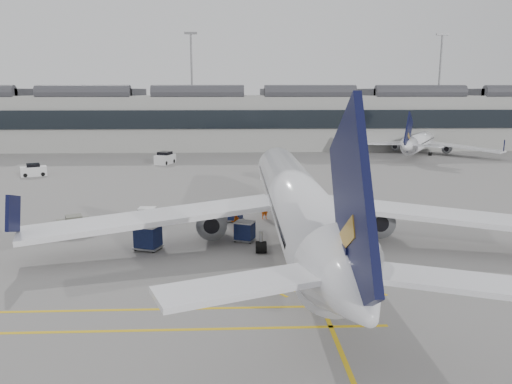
{
  "coord_description": "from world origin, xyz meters",
  "views": [
    {
      "loc": [
        5.1,
        -36.26,
        12.03
      ],
      "look_at": [
        6.78,
        3.07,
        4.0
      ],
      "focal_mm": 35.0,
      "sensor_mm": 36.0,
      "label": 1
    }
  ],
  "objects_px": {
    "airliner_main": "(296,201)",
    "ramp_agent_b": "(236,222)",
    "pushback_tug": "(74,225)",
    "ramp_agent_a": "(265,210)",
    "baggage_cart_a": "(245,231)",
    "belt_loader": "(297,221)"
  },
  "relations": [
    {
      "from": "airliner_main",
      "to": "ramp_agent_b",
      "type": "height_order",
      "value": "airliner_main"
    },
    {
      "from": "ramp_agent_b",
      "to": "pushback_tug",
      "type": "distance_m",
      "value": 13.88
    },
    {
      "from": "pushback_tug",
      "to": "ramp_agent_a",
      "type": "bearing_deg",
      "value": -9.83
    },
    {
      "from": "baggage_cart_a",
      "to": "ramp_agent_b",
      "type": "xyz_separation_m",
      "value": [
        -0.73,
        2.98,
        -0.05
      ]
    },
    {
      "from": "baggage_cart_a",
      "to": "pushback_tug",
      "type": "bearing_deg",
      "value": -170.0
    },
    {
      "from": "airliner_main",
      "to": "ramp_agent_a",
      "type": "bearing_deg",
      "value": 103.93
    },
    {
      "from": "belt_loader",
      "to": "pushback_tug",
      "type": "xyz_separation_m",
      "value": [
        -19.41,
        -0.79,
        0.11
      ]
    },
    {
      "from": "airliner_main",
      "to": "pushback_tug",
      "type": "bearing_deg",
      "value": 167.59
    },
    {
      "from": "baggage_cart_a",
      "to": "pushback_tug",
      "type": "distance_m",
      "value": 14.95
    },
    {
      "from": "ramp_agent_b",
      "to": "belt_loader",
      "type": "bearing_deg",
      "value": 175.61
    },
    {
      "from": "ramp_agent_b",
      "to": "pushback_tug",
      "type": "xyz_separation_m",
      "value": [
        -13.88,
        0.16,
        -0.16
      ]
    },
    {
      "from": "airliner_main",
      "to": "ramp_agent_a",
      "type": "height_order",
      "value": "airliner_main"
    },
    {
      "from": "baggage_cart_a",
      "to": "pushback_tug",
      "type": "height_order",
      "value": "baggage_cart_a"
    },
    {
      "from": "ramp_agent_a",
      "to": "baggage_cart_a",
      "type": "bearing_deg",
      "value": -123.71
    },
    {
      "from": "belt_loader",
      "to": "ramp_agent_b",
      "type": "relative_size",
      "value": 2.82
    },
    {
      "from": "belt_loader",
      "to": "pushback_tug",
      "type": "distance_m",
      "value": 19.43
    },
    {
      "from": "airliner_main",
      "to": "baggage_cart_a",
      "type": "relative_size",
      "value": 23.33
    },
    {
      "from": "airliner_main",
      "to": "pushback_tug",
      "type": "distance_m",
      "value": 19.31
    },
    {
      "from": "airliner_main",
      "to": "baggage_cart_a",
      "type": "xyz_separation_m",
      "value": [
        -4.03,
        0.99,
        -2.65
      ]
    },
    {
      "from": "ramp_agent_a",
      "to": "ramp_agent_b",
      "type": "bearing_deg",
      "value": -141.89
    },
    {
      "from": "ramp_agent_b",
      "to": "pushback_tug",
      "type": "relative_size",
      "value": 0.53
    },
    {
      "from": "belt_loader",
      "to": "pushback_tug",
      "type": "height_order",
      "value": "belt_loader"
    }
  ]
}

